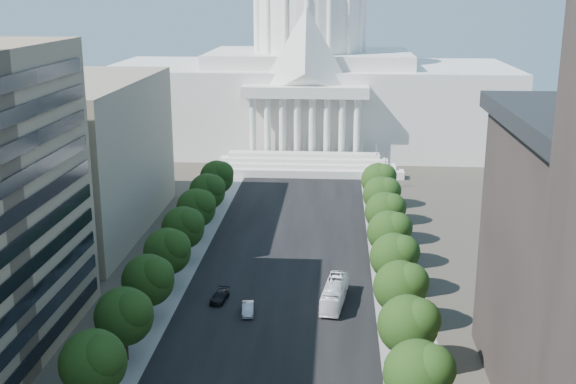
# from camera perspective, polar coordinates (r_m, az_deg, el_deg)

# --- Properties ---
(road_asphalt) EXTENTS (30.00, 260.00, 0.01)m
(road_asphalt) POSITION_cam_1_polar(r_m,az_deg,el_deg) (133.43, -0.05, -4.72)
(road_asphalt) COLOR black
(road_asphalt) RESTS_ON ground
(sidewalk_left) EXTENTS (8.00, 260.00, 0.02)m
(sidewalk_left) POSITION_cam_1_polar(r_m,az_deg,el_deg) (136.01, -8.09, -4.48)
(sidewalk_left) COLOR gray
(sidewalk_left) RESTS_ON ground
(sidewalk_right) EXTENTS (8.00, 260.00, 0.02)m
(sidewalk_right) POSITION_cam_1_polar(r_m,az_deg,el_deg) (133.53, 8.14, -4.86)
(sidewalk_right) COLOR gray
(sidewalk_right) RESTS_ON ground
(capitol) EXTENTS (120.00, 56.00, 73.00)m
(capitol) POSITION_cam_1_polar(r_m,az_deg,el_deg) (221.50, 1.70, 8.74)
(capitol) COLOR white
(capitol) RESTS_ON ground
(office_block_left_far) EXTENTS (38.00, 52.00, 30.00)m
(office_block_left_far) POSITION_cam_1_polar(r_m,az_deg,el_deg) (149.64, -18.45, 2.70)
(office_block_left_far) COLOR gray
(office_block_left_far) RESTS_ON ground
(tree_l_c) EXTENTS (7.79, 7.60, 9.97)m
(tree_l_c) POSITION_cam_1_polar(r_m,az_deg,el_deg) (85.29, -14.99, -12.79)
(tree_l_c) COLOR #33261C
(tree_l_c) RESTS_ON ground
(tree_l_d) EXTENTS (7.79, 7.60, 9.97)m
(tree_l_d) POSITION_cam_1_polar(r_m,az_deg,el_deg) (95.47, -12.68, -9.46)
(tree_l_d) COLOR #33261C
(tree_l_d) RESTS_ON ground
(tree_l_e) EXTENTS (7.79, 7.60, 9.97)m
(tree_l_e) POSITION_cam_1_polar(r_m,az_deg,el_deg) (106.04, -10.86, -6.76)
(tree_l_e) COLOR #33261C
(tree_l_e) RESTS_ON ground
(tree_l_f) EXTENTS (7.79, 7.60, 9.97)m
(tree_l_f) POSITION_cam_1_polar(r_m,az_deg,el_deg) (116.88, -9.39, -4.55)
(tree_l_f) COLOR #33261C
(tree_l_f) RESTS_ON ground
(tree_l_g) EXTENTS (7.79, 7.60, 9.97)m
(tree_l_g) POSITION_cam_1_polar(r_m,az_deg,el_deg) (127.92, -8.17, -2.72)
(tree_l_g) COLOR #33261C
(tree_l_g) RESTS_ON ground
(tree_l_h) EXTENTS (7.79, 7.60, 9.97)m
(tree_l_h) POSITION_cam_1_polar(r_m,az_deg,el_deg) (139.13, -7.16, -1.18)
(tree_l_h) COLOR #33261C
(tree_l_h) RESTS_ON ground
(tree_l_i) EXTENTS (7.79, 7.60, 9.97)m
(tree_l_i) POSITION_cam_1_polar(r_m,az_deg,el_deg) (150.46, -6.30, 0.13)
(tree_l_i) COLOR #33261C
(tree_l_i) RESTS_ON ground
(tree_l_j) EXTENTS (7.79, 7.60, 9.97)m
(tree_l_j) POSITION_cam_1_polar(r_m,az_deg,el_deg) (161.88, -5.55, 1.25)
(tree_l_j) COLOR #33261C
(tree_l_j) RESTS_ON ground
(tree_r_c) EXTENTS (7.79, 7.60, 9.97)m
(tree_r_c) POSITION_cam_1_polar(r_m,az_deg,el_deg) (81.63, 10.47, -13.86)
(tree_r_c) COLOR #33261C
(tree_r_c) RESTS_ON ground
(tree_r_d) EXTENTS (7.79, 7.60, 9.97)m
(tree_r_d) POSITION_cam_1_polar(r_m,az_deg,el_deg) (92.22, 9.67, -10.22)
(tree_r_d) COLOR #33261C
(tree_r_d) RESTS_ON ground
(tree_r_e) EXTENTS (7.79, 7.60, 9.97)m
(tree_r_e) POSITION_cam_1_polar(r_m,az_deg,el_deg) (103.11, 9.04, -7.33)
(tree_r_e) COLOR #33261C
(tree_r_e) RESTS_ON ground
(tree_r_f) EXTENTS (7.79, 7.60, 9.97)m
(tree_r_f) POSITION_cam_1_polar(r_m,az_deg,el_deg) (114.23, 8.55, -5.00)
(tree_r_f) COLOR #33261C
(tree_r_f) RESTS_ON ground
(tree_r_g) EXTENTS (7.79, 7.60, 9.97)m
(tree_r_g) POSITION_cam_1_polar(r_m,az_deg,el_deg) (125.51, 8.14, -3.08)
(tree_r_g) COLOR #33261C
(tree_r_g) RESTS_ON ground
(tree_r_h) EXTENTS (7.79, 7.60, 9.97)m
(tree_r_h) POSITION_cam_1_polar(r_m,az_deg,el_deg) (136.92, 7.80, -1.48)
(tree_r_h) COLOR #33261C
(tree_r_h) RESTS_ON ground
(tree_r_i) EXTENTS (7.79, 7.60, 9.97)m
(tree_r_i) POSITION_cam_1_polar(r_m,az_deg,el_deg) (148.41, 7.52, -0.13)
(tree_r_i) COLOR #33261C
(tree_r_i) RESTS_ON ground
(tree_r_j) EXTENTS (7.79, 7.60, 9.97)m
(tree_r_j) POSITION_cam_1_polar(r_m,az_deg,el_deg) (159.98, 7.27, 1.03)
(tree_r_j) COLOR #33261C
(tree_r_j) RESTS_ON ground
(streetlight_b) EXTENTS (2.61, 0.44, 9.00)m
(streetlight_b) POSITION_cam_1_polar(r_m,az_deg,el_deg) (81.44, 11.64, -14.51)
(streetlight_b) COLOR gray
(streetlight_b) RESTS_ON ground
(streetlight_c) EXTENTS (2.61, 0.44, 9.00)m
(streetlight_c) POSITION_cam_1_polar(r_m,az_deg,el_deg) (103.69, 9.89, -7.61)
(streetlight_c) COLOR gray
(streetlight_c) RESTS_ON ground
(streetlight_d) EXTENTS (2.61, 0.44, 9.00)m
(streetlight_d) POSITION_cam_1_polar(r_m,az_deg,el_deg) (126.97, 8.80, -3.19)
(streetlight_d) COLOR gray
(streetlight_d) RESTS_ON ground
(streetlight_e) EXTENTS (2.61, 0.44, 9.00)m
(streetlight_e) POSITION_cam_1_polar(r_m,az_deg,el_deg) (150.80, 8.05, -0.15)
(streetlight_e) COLOR gray
(streetlight_e) RESTS_ON ground
(streetlight_f) EXTENTS (2.61, 0.44, 9.00)m
(streetlight_f) POSITION_cam_1_polar(r_m,az_deg,el_deg) (174.96, 7.52, 2.06)
(streetlight_f) COLOR gray
(streetlight_f) RESTS_ON ground
(car_silver) EXTENTS (2.16, 4.96, 1.58)m
(car_silver) POSITION_cam_1_polar(r_m,az_deg,el_deg) (108.54, -3.19, -9.21)
(car_silver) COLOR #A0A2A8
(car_silver) RESTS_ON ground
(car_dark_b) EXTENTS (2.76, 5.36, 1.49)m
(car_dark_b) POSITION_cam_1_polar(r_m,az_deg,el_deg) (113.07, -5.42, -8.23)
(car_dark_b) COLOR black
(car_dark_b) RESTS_ON ground
(city_bus) EXTENTS (4.43, 12.47, 3.40)m
(city_bus) POSITION_cam_1_polar(r_m,az_deg,el_deg) (111.52, 3.69, -8.01)
(city_bus) COLOR white
(city_bus) RESTS_ON ground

